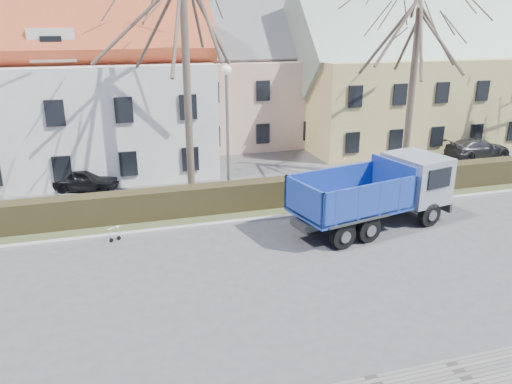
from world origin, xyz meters
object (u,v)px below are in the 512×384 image
object	(u,v)px
dump_truck	(368,195)
parked_car_a	(84,179)
parked_car_b	(478,148)
cart_frame	(109,235)
streetlight	(228,137)

from	to	relation	value
dump_truck	parked_car_a	bearing A→B (deg)	130.82
dump_truck	parked_car_a	xyz separation A→B (m)	(-11.60, 8.65, -0.88)
dump_truck	parked_car_b	xyz separation A→B (m)	(12.41, 8.34, -0.85)
parked_car_a	cart_frame	bearing A→B (deg)	-151.87
dump_truck	streetlight	world-z (taller)	streetlight
dump_truck	streetlight	bearing A→B (deg)	125.03
parked_car_a	streetlight	bearing A→B (deg)	-102.93
dump_truck	streetlight	distance (m)	6.88
parked_car_b	cart_frame	bearing A→B (deg)	105.52
cart_frame	parked_car_a	size ratio (longest dim) A/B	0.21
streetlight	cart_frame	xyz separation A→B (m)	(-5.56, -2.96, -2.97)
dump_truck	streetlight	size ratio (longest dim) A/B	1.11
streetlight	cart_frame	size ratio (longest dim) A/B	8.91
cart_frame	parked_car_a	xyz separation A→B (m)	(-1.15, 7.13, 0.26)
streetlight	cart_frame	world-z (taller)	streetlight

